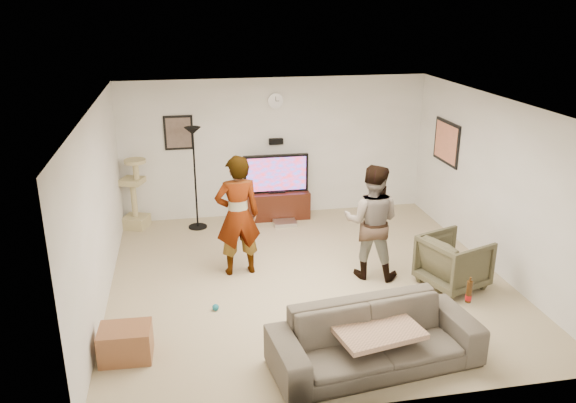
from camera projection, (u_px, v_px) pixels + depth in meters
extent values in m
cube|color=tan|center=(308.00, 280.00, 8.20)|extent=(5.50, 5.50, 0.02)
cube|color=white|center=(310.00, 104.00, 7.36)|extent=(5.50, 5.50, 0.02)
cube|color=silver|center=(276.00, 148.00, 10.33)|extent=(5.50, 0.04, 2.50)
cube|color=silver|center=(375.00, 293.00, 5.24)|extent=(5.50, 0.04, 2.50)
cube|color=silver|center=(98.00, 209.00, 7.30)|extent=(0.04, 5.50, 2.50)
cube|color=silver|center=(495.00, 185.00, 8.27)|extent=(0.04, 5.50, 2.50)
cylinder|color=silver|center=(276.00, 101.00, 10.02)|extent=(0.26, 0.04, 0.26)
cube|color=black|center=(276.00, 141.00, 10.23)|extent=(0.25, 0.10, 0.10)
cube|color=brown|center=(179.00, 133.00, 9.90)|extent=(0.42, 0.03, 0.52)
cube|color=#D17A5B|center=(446.00, 142.00, 9.66)|extent=(0.03, 0.78, 0.62)
cube|color=black|center=(276.00, 205.00, 10.43)|extent=(1.18, 0.45, 0.49)
cube|color=silver|center=(285.00, 223.00, 10.15)|extent=(0.40, 0.30, 0.07)
cube|color=black|center=(276.00, 174.00, 10.24)|extent=(1.16, 0.08, 0.69)
cube|color=blue|center=(276.00, 174.00, 10.19)|extent=(1.07, 0.01, 0.61)
cylinder|color=black|center=(195.00, 179.00, 9.76)|extent=(0.32, 0.32, 1.77)
cube|color=tan|center=(133.00, 193.00, 9.87)|extent=(0.51, 0.51, 1.24)
imported|color=#A4A4A4|center=(238.00, 216.00, 8.12)|extent=(0.69, 0.49, 1.77)
imported|color=#2F6098|center=(372.00, 222.00, 8.05)|extent=(0.99, 0.90, 1.66)
imported|color=#4C463D|center=(375.00, 338.00, 6.18)|extent=(2.36, 1.16, 0.66)
cube|color=tan|center=(376.00, 329.00, 6.14)|extent=(1.02, 0.86, 0.06)
cylinder|color=#3E230A|center=(469.00, 292.00, 6.21)|extent=(0.06, 0.06, 0.25)
imported|color=#413E2B|center=(454.00, 262.00, 7.90)|extent=(1.01, 1.00, 0.73)
cube|color=brown|center=(126.00, 343.00, 6.34)|extent=(0.58, 0.45, 0.38)
sphere|color=#176D84|center=(216.00, 307.00, 7.36)|extent=(0.09, 0.09, 0.09)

